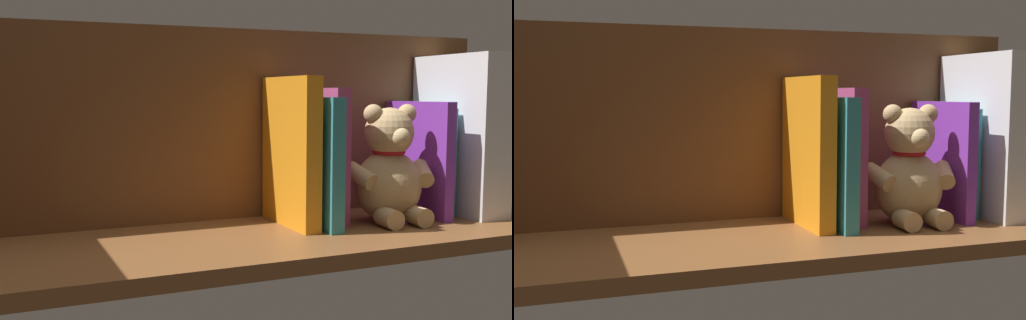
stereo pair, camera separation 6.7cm
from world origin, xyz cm
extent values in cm
cube|color=brown|center=(0.00, 0.00, -1.10)|extent=(98.57, 30.52, 2.20)
cube|color=brown|center=(0.00, -13.01, 15.58)|extent=(98.57, 1.50, 31.16)
cube|color=white|center=(-39.62, -2.48, 13.64)|extent=(6.10, 18.56, 27.27)
cube|color=teal|center=(-34.57, -5.21, 9.08)|extent=(2.34, 13.30, 18.17)
cube|color=purple|center=(-31.63, -3.53, 9.66)|extent=(1.88, 16.65, 19.33)
ellipsoid|color=tan|center=(-23.56, -0.54, 5.76)|extent=(11.75, 10.70, 11.52)
sphere|color=tan|center=(-23.56, -0.54, 14.49)|extent=(7.92, 7.92, 7.92)
sphere|color=tan|center=(-26.52, -0.29, 17.46)|extent=(3.06, 3.06, 3.06)
sphere|color=tan|center=(-20.60, -0.80, 17.46)|extent=(3.06, 3.06, 3.06)
sphere|color=#DBB77F|center=(-23.27, 2.81, 13.89)|extent=(3.06, 3.06, 3.06)
cylinder|color=tan|center=(-28.88, 1.37, 7.78)|extent=(4.83, 6.27, 4.26)
cylinder|color=tan|center=(-17.98, 0.42, 7.78)|extent=(4.08, 6.17, 4.26)
cylinder|color=tan|center=(-25.72, 4.56, 1.53)|extent=(3.42, 4.57, 3.06)
cylinder|color=tan|center=(-20.55, 4.11, 1.53)|extent=(3.42, 4.57, 3.06)
torus|color=red|center=(-23.56, -0.54, 11.34)|extent=(5.69, 5.69, 0.90)
cube|color=#B23F72|center=(-14.11, -5.27, 10.76)|extent=(2.50, 13.17, 21.52)
cube|color=teal|center=(-10.91, -3.33, 10.05)|extent=(2.25, 17.06, 20.10)
cube|color=orange|center=(-7.62, -4.04, 11.63)|extent=(2.67, 15.64, 23.26)
camera|label=1|loc=(35.69, 83.21, 20.58)|focal=43.90mm
camera|label=2|loc=(29.46, 85.61, 20.58)|focal=43.90mm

